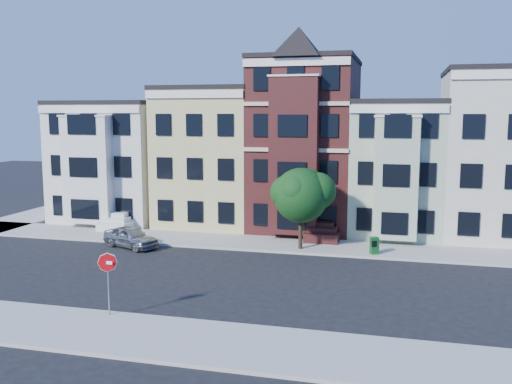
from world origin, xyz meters
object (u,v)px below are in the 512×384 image
(newspaper_box, at_px, (374,246))
(fire_hydrant, at_px, (115,235))
(street_tree, at_px, (301,199))
(stop_sign, at_px, (108,280))
(parked_car, at_px, (131,237))

(newspaper_box, xyz_separation_m, fire_hydrant, (-16.64, -0.39, -0.18))
(street_tree, relative_size, fire_hydrant, 9.44)
(street_tree, distance_m, fire_hydrant, 12.50)
(fire_hydrant, relative_size, stop_sign, 0.22)
(fire_hydrant, bearing_deg, street_tree, 3.05)
(newspaper_box, bearing_deg, stop_sign, -151.25)
(parked_car, relative_size, fire_hydrant, 6.02)
(newspaper_box, distance_m, stop_sign, 16.58)
(stop_sign, bearing_deg, newspaper_box, 52.11)
(parked_car, distance_m, stop_sign, 12.63)
(street_tree, relative_size, newspaper_box, 6.08)
(newspaper_box, height_order, stop_sign, stop_sign)
(street_tree, xyz_separation_m, newspaper_box, (4.46, -0.26, -2.57))
(street_tree, bearing_deg, newspaper_box, -3.38)
(newspaper_box, bearing_deg, parked_car, 162.06)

